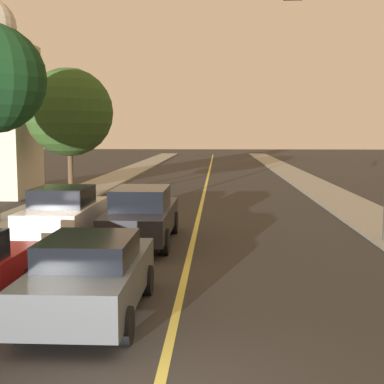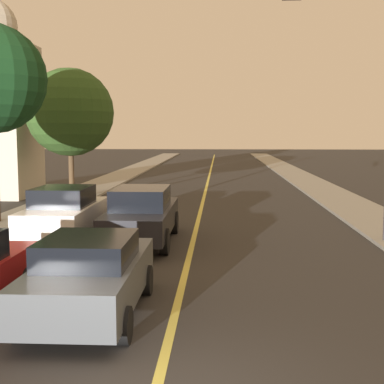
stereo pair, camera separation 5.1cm
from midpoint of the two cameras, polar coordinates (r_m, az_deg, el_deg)
name	(u,v)px [view 2 (the right image)]	position (r m, az deg, el deg)	size (l,w,h in m)	color
road_surface	(210,175)	(42.32, 1.92, 1.86)	(10.88, 80.00, 0.01)	#2D2B28
sidewalk_left	(126,174)	(42.97, -7.04, 1.96)	(2.50, 80.00, 0.12)	gray
sidewalk_right	(295,174)	(42.72, 10.93, 1.87)	(2.50, 80.00, 0.12)	gray
car_near_lane_front	(90,275)	(9.96, -10.64, -8.70)	(1.88, 4.19, 1.49)	#474C51
car_near_lane_second	(142,215)	(16.14, -5.27, -2.43)	(1.90, 5.06, 1.71)	black
car_outer_lane_second	(65,214)	(16.77, -13.33, -2.29)	(1.91, 4.39, 1.70)	white
streetlamp_right	(379,76)	(16.81, 19.40, 11.57)	(1.70, 0.36, 7.65)	#333338
tree_left_far	(70,112)	(26.76, -12.84, 8.28)	(4.25, 4.25, 6.31)	#4C3823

